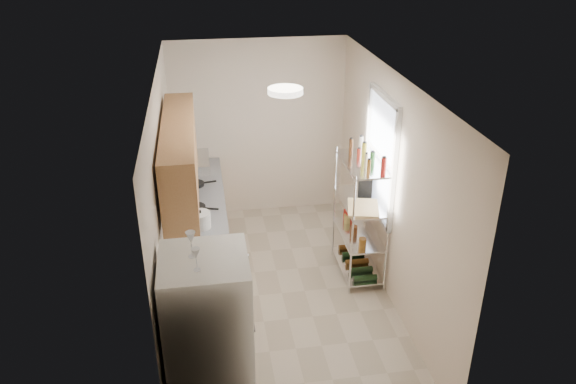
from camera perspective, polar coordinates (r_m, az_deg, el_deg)
name	(u,v)px	position (r m, az deg, el deg)	size (l,w,h in m)	color
room	(281,196)	(6.16, -0.68, -0.44)	(2.52, 4.42, 2.62)	#B9AB96
counter_run	(201,248)	(6.90, -8.80, -5.67)	(0.63, 3.51, 0.90)	#AC7A49
upper_cabinets	(180,156)	(5.99, -10.91, 3.64)	(0.33, 2.20, 0.72)	#AC7A49
range_hood	(188,163)	(6.89, -10.08, 2.95)	(0.50, 0.60, 0.12)	#B7BABC
window	(381,156)	(6.63, 9.40, 3.59)	(0.06, 1.00, 1.46)	white
bakers_rack	(361,194)	(6.70, 7.48, -0.18)	(0.45, 0.90, 1.73)	silver
ceiling_dome	(285,91)	(5.42, -0.28, 10.24)	(0.34, 0.34, 0.06)	white
refrigerator	(210,344)	(4.90, -7.96, -15.06)	(0.70, 0.70, 1.69)	white
wine_glass_a	(191,245)	(4.38, -9.79, -5.28)	(0.08, 0.08, 0.22)	silver
wine_glass_b	(196,259)	(4.22, -9.30, -6.78)	(0.07, 0.07, 0.19)	silver
rice_cooker	(200,220)	(6.39, -8.89, -2.84)	(0.23, 0.23, 0.19)	silver
frying_pan_large	(195,208)	(6.81, -9.42, -1.61)	(0.25, 0.25, 0.04)	black
frying_pan_small	(196,184)	(7.42, -9.34, 0.81)	(0.21, 0.21, 0.04)	black
cutting_board	(363,208)	(6.55, 7.65, -1.63)	(0.35, 0.45, 0.03)	tan
espresso_machine	(366,182)	(6.88, 7.91, 0.99)	(0.17, 0.25, 0.29)	black
storage_bag	(349,216)	(7.19, 6.20, -2.42)	(0.09, 0.13, 0.15)	#B21F15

